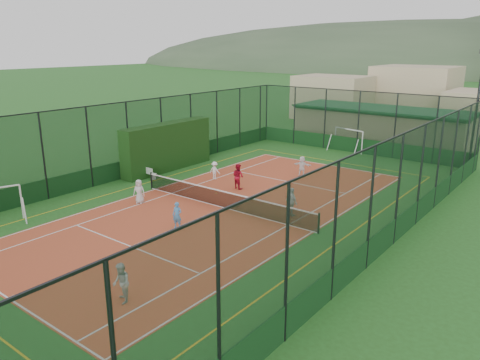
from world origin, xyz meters
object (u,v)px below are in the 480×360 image
object	(u,v)px
white_bench	(148,172)
futsal_goal_far	(348,141)
clubhouse	(381,125)
child_far_left	(215,170)
child_far_right	(291,202)
child_far_back	(302,166)
child_near_right	(121,283)
child_near_mid	(177,215)
child_near_left	(139,191)
floodlight_ne	(476,112)
coach	(238,176)

from	to	relation	value
white_bench	futsal_goal_far	world-z (taller)	futsal_goal_far
clubhouse	child_far_left	distance (m)	18.51
futsal_goal_far	child_far_right	bearing A→B (deg)	-61.03
futsal_goal_far	child_far_right	size ratio (longest dim) A/B	1.89
child_far_right	child_far_back	distance (m)	7.91
child_near_right	child_far_left	distance (m)	15.46
clubhouse	child_far_back	world-z (taller)	clubhouse
child_near_mid	child_far_left	distance (m)	8.61
child_near_mid	child_far_back	size ratio (longest dim) A/B	0.98
child_far_right	child_far_back	xyz separation A→B (m)	(-3.54, 7.08, -0.10)
child_near_mid	child_far_right	distance (m)	5.92
futsal_goal_far	child_far_left	bearing A→B (deg)	-90.60
child_near_mid	futsal_goal_far	bearing A→B (deg)	73.44
child_near_right	child_far_back	distance (m)	18.17
clubhouse	child_near_left	bearing A→B (deg)	-99.94
child_near_left	child_near_right	xyz separation A→B (m)	(7.64, -7.31, 0.04)
floodlight_ne	child_near_right	size ratio (longest dim) A/B	5.73
clubhouse	white_bench	world-z (taller)	clubhouse
child_near_left	child_near_mid	xyz separation A→B (m)	(4.31, -1.32, -0.03)
child_near_left	child_far_back	world-z (taller)	child_near_left
child_far_right	coach	xyz separation A→B (m)	(-5.13, 2.09, 0.01)
child_near_right	child_far_left	world-z (taller)	child_near_right
child_near_left	child_near_right	distance (m)	10.58
clubhouse	white_bench	xyz separation A→B (m)	(-7.80, -20.54, -1.17)
child_far_back	child_far_left	bearing A→B (deg)	32.34
floodlight_ne	clubhouse	distance (m)	10.47
clubhouse	child_far_right	bearing A→B (deg)	-80.35
white_bench	child_near_left	bearing A→B (deg)	-43.55
child_far_back	child_near_mid	bearing A→B (deg)	75.96
floodlight_ne	white_bench	xyz separation A→B (m)	(-16.40, -15.14, -3.72)
child_near_mid	child_far_left	size ratio (longest dim) A/B	1.10
child_near_right	child_far_right	world-z (taller)	child_far_right
child_near_left	clubhouse	bearing A→B (deg)	51.68
clubhouse	child_far_right	size ratio (longest dim) A/B	9.99
white_bench	child_far_left	xyz separation A→B (m)	(3.73, 2.51, 0.19)
floodlight_ne	child_near_mid	world-z (taller)	floodlight_ne
floodlight_ne	child_near_mid	size ratio (longest dim) A/B	6.35
floodlight_ne	white_bench	world-z (taller)	floodlight_ne
child_near_right	child_near_mid	bearing A→B (deg)	149.17
white_bench	futsal_goal_far	size ratio (longest dim) A/B	0.50
child_near_left	child_far_back	xyz separation A→B (m)	(4.25, 10.54, -0.01)
futsal_goal_far	child_near_left	distance (m)	19.53
futsal_goal_far	coach	size ratio (longest dim) A/B	1.86
clubhouse	child_near_mid	distance (m)	25.60
child_near_right	child_far_right	size ratio (longest dim) A/B	0.95
futsal_goal_far	white_bench	bearing A→B (deg)	-100.73
futsal_goal_far	child_far_back	size ratio (longest dim) A/B	2.17
child_near_right	child_far_back	bearing A→B (deg)	130.85
futsal_goal_far	child_near_mid	size ratio (longest dim) A/B	2.21
child_far_left	child_near_left	bearing A→B (deg)	82.57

